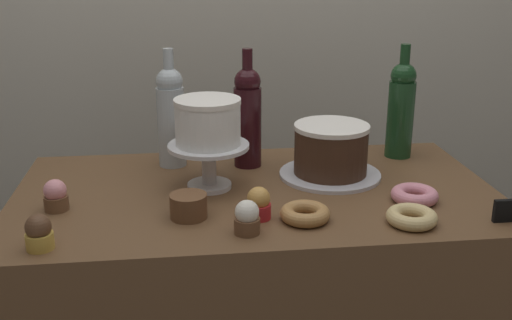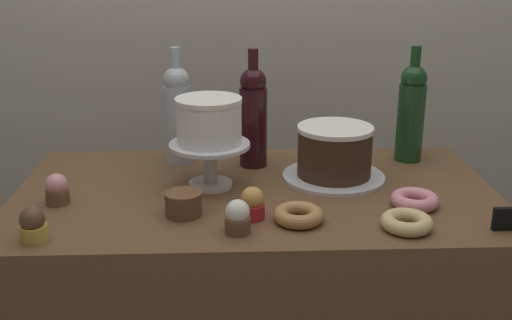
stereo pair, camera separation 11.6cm
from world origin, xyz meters
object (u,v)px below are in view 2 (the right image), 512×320
cupcake_vanilla (238,217)px  donut_maple (299,215)px  wine_bottle_green (411,111)px  wine_bottle_dark_red (254,115)px  cupcake_chocolate (33,225)px  chocolate_round_cake (335,151)px  donut_pink (415,200)px  cupcake_strawberry (57,190)px  cake_stand_pedestal (210,157)px  cupcake_caramel (252,204)px  wine_bottle_clear (178,113)px  price_sign_chalkboard (509,219)px  donut_glazed (407,222)px  white_layer_cake (209,121)px  cookie_stack (183,204)px

cupcake_vanilla → donut_maple: bearing=20.0°
wine_bottle_green → donut_maple: size_ratio=2.91×
wine_bottle_dark_red → cupcake_chocolate: bearing=-136.1°
chocolate_round_cake → wine_bottle_green: bearing=31.4°
cupcake_vanilla → donut_pink: 0.44m
chocolate_round_cake → cupcake_strawberry: size_ratio=2.64×
cupcake_vanilla → cake_stand_pedestal: bearing=103.7°
cupcake_caramel → donut_pink: (0.38, 0.05, -0.02)m
donut_maple → cupcake_strawberry: bearing=167.3°
chocolate_round_cake → donut_pink: 0.26m
wine_bottle_clear → price_sign_chalkboard: 0.89m
donut_pink → price_sign_chalkboard: bearing=-39.6°
cupcake_caramel → donut_glazed: cupcake_caramel is taller
white_layer_cake → cupcake_vanilla: white_layer_cake is taller
white_layer_cake → cupcake_strawberry: bearing=-164.6°
wine_bottle_clear → cupcake_vanilla: 0.50m
cake_stand_pedestal → cupcake_chocolate: (-0.35, -0.30, -0.04)m
cupcake_strawberry → wine_bottle_dark_red: bearing=28.4°
chocolate_round_cake → wine_bottle_clear: (-0.42, 0.14, 0.07)m
chocolate_round_cake → cupcake_vanilla: bearing=-128.8°
wine_bottle_green → cupcake_strawberry: bearing=-162.6°
donut_pink → cookie_stack: cookie_stack is taller
cupcake_caramel → donut_glazed: size_ratio=0.66×
cupcake_strawberry → cupcake_vanilla: (0.42, -0.17, 0.00)m
cupcake_strawberry → donut_maple: cupcake_strawberry is taller
donut_pink → cookie_stack: size_ratio=1.33×
wine_bottle_dark_red → wine_bottle_green: bearing=3.8°
donut_pink → cupcake_chocolate: bearing=-170.1°
cupcake_caramel → cupcake_chocolate: bearing=-168.2°
wine_bottle_dark_red → price_sign_chalkboard: bearing=-40.0°
cookie_stack → cupcake_chocolate: bearing=-158.5°
white_layer_cake → cupcake_caramel: bearing=-63.5°
cupcake_strawberry → cookie_stack: cupcake_strawberry is taller
white_layer_cake → wine_bottle_clear: bearing=116.3°
cookie_stack → price_sign_chalkboard: size_ratio=1.20×
wine_bottle_green → wine_bottle_clear: 0.65m
white_layer_cake → price_sign_chalkboard: 0.72m
white_layer_cake → cupcake_chocolate: white_layer_cake is taller
wine_bottle_green → cupcake_chocolate: wine_bottle_green is taller
cupcake_strawberry → cupcake_caramel: bearing=-12.6°
cupcake_caramel → cupcake_vanilla: size_ratio=1.00×
chocolate_round_cake → cookie_stack: size_ratio=2.34×
cupcake_chocolate → donut_maple: size_ratio=0.66×
wine_bottle_clear → donut_glazed: size_ratio=2.91×
cookie_stack → cake_stand_pedestal: bearing=72.7°
cake_stand_pedestal → chocolate_round_cake: 0.33m
wine_bottle_green → cupcake_strawberry: wine_bottle_green is taller
wine_bottle_green → cupcake_chocolate: (-0.91, -0.48, -0.11)m
cake_stand_pedestal → wine_bottle_green: size_ratio=0.62×
cupcake_chocolate → donut_pink: 0.85m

